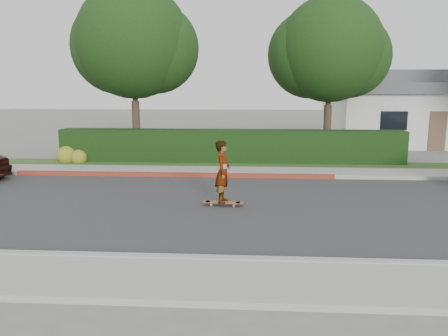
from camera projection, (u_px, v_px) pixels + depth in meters
The scene contains 15 objects.
ground at pixel (325, 208), 12.06m from camera, with size 120.00×120.00×0.00m, color slate.
road at pixel (325, 208), 12.06m from camera, with size 60.00×8.00×0.01m, color #2D2D30.
curb_near at pixel (362, 264), 8.02m from camera, with size 60.00×0.20×0.15m, color #9E9E99.
sidewalk_near at pixel (375, 286), 7.14m from camera, with size 60.00×1.60×0.12m, color gray.
curb_far at pixel (307, 176), 16.07m from camera, with size 60.00×0.20×0.15m, color #9E9E99.
curb_red_section at pixel (173, 175), 16.38m from camera, with size 12.00×0.21×0.15m, color maroon.
sidewalk_far at pixel (304, 172), 16.96m from camera, with size 60.00×1.60×0.12m, color gray.
planting_strip at pixel (300, 166), 18.53m from camera, with size 60.00×1.60×0.10m, color #2D4C1E.
hedge at pixel (230, 147), 19.18m from camera, with size 15.00×1.00×1.50m, color black.
flowering_shrub at pixel (71, 156), 19.24m from camera, with size 1.40×1.00×0.90m.
tree_left at pixel (134, 45), 20.13m from camera, with size 5.99×5.21×8.00m.
tree_center at pixel (329, 53), 20.12m from camera, with size 5.66×4.84×7.44m.
house at pixel (415, 108), 26.89m from camera, with size 10.60×8.60×4.30m.
skateboard at pixel (223, 202), 12.26m from camera, with size 1.21×0.32×0.11m.
skateboarder at pixel (223, 172), 12.11m from camera, with size 0.63×0.41×1.73m, color white.
Camera 1 is at (-2.04, -11.82, 3.23)m, focal length 35.00 mm.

